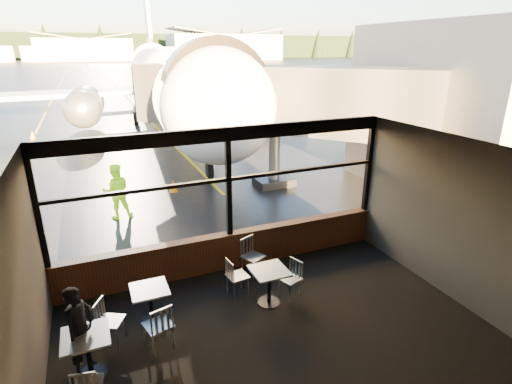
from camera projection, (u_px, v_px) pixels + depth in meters
ground_plane at (91, 67)px, 113.94m from camera, size 520.00×520.00×0.00m
carpet_floor at (285, 344)px, 7.34m from camera, size 8.00×6.00×0.01m
ceiling at (290, 161)px, 6.16m from camera, size 8.00×6.00×0.04m
wall_left at (19, 319)px, 5.29m from camera, size 0.04×6.00×3.50m
wall_right at (461, 223)px, 8.21m from camera, size 0.04×6.00×3.50m
window_sill at (230, 251)px, 9.79m from camera, size 8.00×0.28×0.90m
window_header at (227, 134)px, 8.81m from camera, size 8.00×0.18×0.30m
mullion_left at (37, 209)px, 7.75m from camera, size 0.12×0.12×2.60m
mullion_centre at (229, 183)px, 9.20m from camera, size 0.12×0.12×2.60m
mullion_right at (368, 165)px, 10.64m from camera, size 0.12×0.12×2.60m
window_transom at (228, 179)px, 9.16m from camera, size 8.00×0.10×0.08m
airliner at (167, 36)px, 26.35m from camera, size 35.26×41.10×11.76m
jet_bridge at (270, 125)px, 15.22m from camera, size 8.86×10.83×4.73m
cafe_table_near at (269, 287)px, 8.41m from camera, size 0.73×0.73×0.81m
cafe_table_mid at (151, 305)px, 7.82m from camera, size 0.70×0.70×0.77m
cafe_table_left at (89, 356)px, 6.51m from camera, size 0.74×0.74×0.81m
chair_near_e at (290, 279)px, 8.63m from camera, size 0.59×0.59×0.85m
chair_near_w at (238, 277)px, 8.70m from camera, size 0.54×0.54×0.89m
chair_near_n at (253, 257)px, 9.45m from camera, size 0.68×0.68×0.95m
chair_mid_s at (158, 326)px, 7.11m from camera, size 0.64×0.64×0.96m
chair_mid_w at (111, 322)px, 7.27m from camera, size 0.65×0.65×0.88m
passenger at (81, 331)px, 6.50m from camera, size 0.66×0.70×1.61m
ground_crew at (116, 191)px, 12.57m from camera, size 0.87×0.68×1.78m
cone_nose at (173, 186)px, 15.09m from camera, size 0.33×0.33×0.46m
cone_wing at (32, 135)px, 24.02m from camera, size 0.33×0.33×0.46m
terminal_annex at (461, 110)px, 14.75m from camera, size 5.00×7.00×6.00m
hangar_mid at (85, 49)px, 168.57m from camera, size 38.00×15.00×10.00m
hangar_right at (225, 46)px, 184.10m from camera, size 50.00×20.00×12.00m
fuel_tank_a at (3, 54)px, 155.68m from camera, size 8.00×8.00×6.00m
fuel_tank_b at (32, 54)px, 159.34m from camera, size 8.00×8.00×6.00m
fuel_tank_c at (59, 54)px, 162.99m from camera, size 8.00×8.00×6.00m
treeline at (84, 46)px, 189.90m from camera, size 360.00×3.00×12.00m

